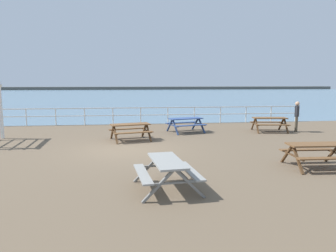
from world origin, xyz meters
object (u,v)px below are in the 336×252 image
picnic_table_near_left (316,150)px  visitor (297,115)px  picnic_table_far_left (186,121)px  picnic_table_mid_centre (167,167)px  picnic_table_near_right (130,128)px  picnic_table_far_right (270,121)px

picnic_table_near_left → visitor: bearing=68.3°
picnic_table_far_left → picnic_table_mid_centre: bearing=-118.5°
picnic_table_near_right → picnic_table_far_left: same height
picnic_table_near_right → picnic_table_far_right: bearing=-1.1°
picnic_table_far_left → picnic_table_near_left: bearing=-84.7°
picnic_table_near_right → visitor: bearing=-4.6°
picnic_table_near_right → picnic_table_mid_centre: 7.11m
picnic_table_far_left → picnic_table_far_right: (4.62, -0.34, 0.00)m
picnic_table_near_right → picnic_table_far_right: (7.61, 1.69, 0.00)m
picnic_table_near_left → picnic_table_far_right: same height
picnic_table_far_right → visitor: 1.49m
picnic_table_far_left → visitor: size_ratio=1.29×
picnic_table_near_left → picnic_table_far_left: bearing=113.5°
picnic_table_near_left → picnic_table_mid_centre: bearing=-160.5°
picnic_table_near_left → visitor: 7.68m
picnic_table_far_right → visitor: visitor is taller
picnic_table_mid_centre → visitor: size_ratio=1.17×
picnic_table_near_right → picnic_table_mid_centre: same height
visitor → picnic_table_far_left: bearing=-153.5°
picnic_table_near_right → picnic_table_far_right: 7.80m
picnic_table_mid_centre → picnic_table_far_right: bearing=-43.3°
picnic_table_mid_centre → picnic_table_near_left: bearing=-79.0°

